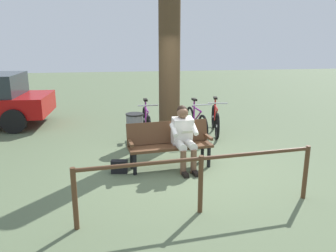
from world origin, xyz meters
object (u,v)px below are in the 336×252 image
object	(u,v)px
bench	(169,141)
bicycle_purple	(172,122)
handbag	(119,167)
litter_bin	(135,130)
bicycle_green	(196,122)
tree_trunk	(169,69)
bicycle_orange	(215,120)
person_reading	(184,135)
bicycle_blue	(147,123)

from	to	relation	value
bench	bicycle_purple	distance (m)	2.12
handbag	bicycle_purple	xyz separation A→B (m)	(-1.36, -2.27, 0.24)
litter_bin	bicycle_purple	distance (m)	1.26
bench	bicycle_green	world-z (taller)	bicycle_green
tree_trunk	bicycle_orange	bearing A→B (deg)	-150.36
bench	bicycle_purple	size ratio (longest dim) A/B	1.02
bicycle_purple	bicycle_green	bearing A→B (deg)	98.93
bench	bicycle_green	xyz separation A→B (m)	(-1.01, -1.99, -0.15)
person_reading	bicycle_orange	distance (m)	2.63
bench	bicycle_purple	world-z (taller)	bicycle_purple
bench	tree_trunk	world-z (taller)	tree_trunk
litter_bin	bicycle_green	bearing A→B (deg)	-156.28
bicycle_orange	bicycle_green	distance (m)	0.57
person_reading	handbag	world-z (taller)	person_reading
litter_bin	bicycle_blue	size ratio (longest dim) A/B	0.47
bench	bicycle_green	bearing A→B (deg)	-123.54
bicycle_green	bicycle_purple	world-z (taller)	same
person_reading	bicycle_orange	size ratio (longest dim) A/B	0.72
bicycle_orange	bicycle_purple	xyz separation A→B (m)	(1.15, 0.06, 0.00)
bicycle_orange	bicycle_purple	bearing A→B (deg)	-75.97
bicycle_orange	person_reading	bearing A→B (deg)	-18.50
litter_bin	bicycle_green	xyz separation A→B (m)	(-1.59, -0.70, -0.04)
bicycle_orange	bicycle_blue	xyz separation A→B (m)	(1.79, 0.01, 0.00)
litter_bin	bicycle_blue	world-z (taller)	bicycle_blue
tree_trunk	bicycle_orange	world-z (taller)	tree_trunk
litter_bin	bicycle_orange	size ratio (longest dim) A/B	0.47
person_reading	bicycle_purple	bearing A→B (deg)	-100.48
person_reading	bicycle_blue	xyz separation A→B (m)	(0.49, -2.26, -0.31)
bicycle_green	litter_bin	bearing A→B (deg)	-71.12
litter_bin	bicycle_blue	distance (m)	0.90
bicycle_orange	bicycle_purple	size ratio (longest dim) A/B	1.02
handbag	bicycle_orange	world-z (taller)	bicycle_orange
litter_bin	bicycle_orange	xyz separation A→B (m)	(-2.13, -0.84, -0.04)
tree_trunk	bicycle_purple	world-z (taller)	tree_trunk
person_reading	bicycle_green	bearing A→B (deg)	-116.22
tree_trunk	bicycle_blue	distance (m)	1.65
bicycle_purple	bench	bearing A→B (deg)	6.70
bicycle_purple	litter_bin	bearing A→B (deg)	-33.59
litter_bin	bicycle_orange	distance (m)	2.29
litter_bin	bicycle_orange	bearing A→B (deg)	-158.40
handbag	bicycle_green	distance (m)	2.95
person_reading	litter_bin	distance (m)	1.67
bicycle_green	bicycle_purple	bearing A→B (deg)	-103.47
handbag	bicycle_orange	distance (m)	3.44
bicycle_purple	bicycle_blue	xyz separation A→B (m)	(0.64, -0.04, 0.00)
bench	bicycle_orange	world-z (taller)	bicycle_orange
litter_bin	handbag	bearing A→B (deg)	75.53
bench	bicycle_blue	world-z (taller)	bicycle_blue
bench	litter_bin	xyz separation A→B (m)	(0.58, -1.29, -0.11)
bicycle_blue	bench	bearing A→B (deg)	5.81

